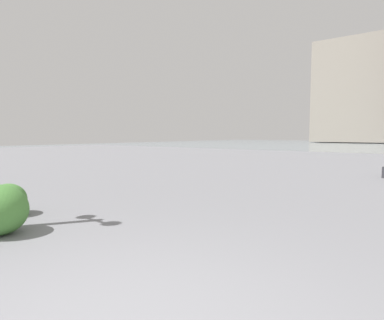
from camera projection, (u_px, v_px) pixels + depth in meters
The scene contains 2 objects.
building_slab at pixel (358, 93), 62.57m from camera, with size 13.53×13.60×18.63m.
shrub_low at pixel (8, 199), 5.84m from camera, with size 0.67×0.61×0.57m.
Camera 1 is at (-1.72, 1.32, 1.46)m, focal length 30.42 mm.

